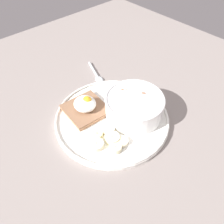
# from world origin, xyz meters

# --- Properties ---
(ground_plane) EXTENTS (1.20, 1.20, 0.02)m
(ground_plane) POSITION_xyz_m (0.00, 0.00, 0.01)
(ground_plane) COLOR gray
(ground_plane) RESTS_ON ground
(plate) EXTENTS (0.29, 0.29, 0.02)m
(plate) POSITION_xyz_m (0.00, 0.00, 0.03)
(plate) COLOR white
(plate) RESTS_ON ground_plane
(oatmeal_bowl) EXTENTS (0.15, 0.15, 0.06)m
(oatmeal_bowl) POSITION_xyz_m (-0.03, -0.05, 0.06)
(oatmeal_bowl) COLOR white
(oatmeal_bowl) RESTS_ON plate
(toast_slice) EXTENTS (0.11, 0.11, 0.01)m
(toast_slice) POSITION_xyz_m (0.06, 0.04, 0.04)
(toast_slice) COLOR #876145
(toast_slice) RESTS_ON plate
(poached_egg) EXTENTS (0.06, 0.06, 0.03)m
(poached_egg) POSITION_xyz_m (0.06, 0.04, 0.06)
(poached_egg) COLOR white
(poached_egg) RESTS_ON toast_slice
(banana_slice_front) EXTENTS (0.03, 0.03, 0.01)m
(banana_slice_front) POSITION_xyz_m (-0.02, 0.07, 0.04)
(banana_slice_front) COLOR beige
(banana_slice_front) RESTS_ON plate
(banana_slice_left) EXTENTS (0.05, 0.05, 0.01)m
(banana_slice_left) POSITION_xyz_m (-0.05, 0.05, 0.04)
(banana_slice_left) COLOR #F3E8B4
(banana_slice_left) RESTS_ON plate
(banana_slice_back) EXTENTS (0.03, 0.03, 0.01)m
(banana_slice_back) POSITION_xyz_m (-0.08, 0.06, 0.04)
(banana_slice_back) COLOR beige
(banana_slice_back) RESTS_ON plate
(banana_slice_right) EXTENTS (0.04, 0.04, 0.01)m
(banana_slice_right) POSITION_xyz_m (-0.04, 0.09, 0.04)
(banana_slice_right) COLOR #EEE5C0
(banana_slice_right) RESTS_ON plate
(banana_slice_inner) EXTENTS (0.05, 0.04, 0.02)m
(banana_slice_inner) POSITION_xyz_m (-0.03, 0.04, 0.04)
(banana_slice_inner) COLOR #F7DFBB
(banana_slice_inner) RESTS_ON plate
(banana_slice_outer) EXTENTS (0.04, 0.04, 0.01)m
(banana_slice_outer) POSITION_xyz_m (-0.07, 0.04, 0.04)
(banana_slice_outer) COLOR #F7E8BF
(banana_slice_outer) RESTS_ON plate
(spoon) EXTENTS (0.11, 0.05, 0.01)m
(spoon) POSITION_xyz_m (0.17, -0.09, 0.02)
(spoon) COLOR silver
(spoon) RESTS_ON ground_plane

